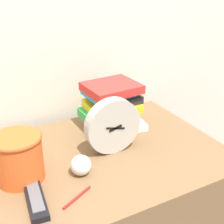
# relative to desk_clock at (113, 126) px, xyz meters

# --- Properties ---
(wall_back) EXTENTS (6.00, 0.04, 2.40)m
(wall_back) POSITION_rel_desk_clock_xyz_m (-0.15, 0.40, 0.33)
(wall_back) COLOR silver
(wall_back) RESTS_ON ground_plane
(desk_clock) EXTENTS (0.21, 0.05, 0.21)m
(desk_clock) POSITION_rel_desk_clock_xyz_m (0.00, 0.00, 0.00)
(desk_clock) COLOR #B7B2A8
(desk_clock) RESTS_ON desk
(book_stack) EXTENTS (0.27, 0.20, 0.21)m
(book_stack) POSITION_rel_desk_clock_xyz_m (0.08, 0.17, -0.00)
(book_stack) COLOR white
(book_stack) RESTS_ON desk
(basket) EXTENTS (0.16, 0.16, 0.16)m
(basket) POSITION_rel_desk_clock_xyz_m (-0.35, -0.01, -0.02)
(basket) COLOR #E05623
(basket) RESTS_ON desk
(tv_remote) EXTENTS (0.07, 0.19, 0.02)m
(tv_remote) POSITION_rel_desk_clock_xyz_m (-0.34, -0.14, -0.10)
(tv_remote) COLOR black
(tv_remote) RESTS_ON desk
(crumpled_paper_ball) EXTENTS (0.07, 0.07, 0.07)m
(crumpled_paper_ball) POSITION_rel_desk_clock_xyz_m (-0.16, -0.08, -0.07)
(crumpled_paper_ball) COLOR white
(crumpled_paper_ball) RESTS_ON desk
(pen) EXTENTS (0.11, 0.06, 0.01)m
(pen) POSITION_rel_desk_clock_xyz_m (-0.22, -0.18, -0.10)
(pen) COLOR #B21E1E
(pen) RESTS_ON desk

